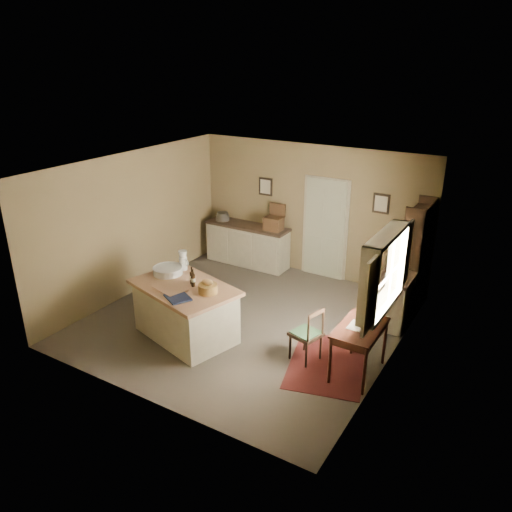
{
  "coord_description": "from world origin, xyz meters",
  "views": [
    {
      "loc": [
        4.1,
        -6.44,
        4.31
      ],
      "look_at": [
        0.07,
        0.24,
        1.15
      ],
      "focal_mm": 35.0,
      "sensor_mm": 36.0,
      "label": 1
    }
  ],
  "objects_px": {
    "shelving_unit": "(419,257)",
    "sideboard": "(248,243)",
    "writing_desk": "(360,333)",
    "desk_chair": "(306,334)",
    "work_island": "(185,310)",
    "right_cabinet": "(395,297)"
  },
  "relations": [
    {
      "from": "writing_desk",
      "to": "right_cabinet",
      "type": "xyz_separation_m",
      "value": [
        -0.0,
        1.78,
        -0.21
      ]
    },
    {
      "from": "work_island",
      "to": "sideboard",
      "type": "height_order",
      "value": "work_island"
    },
    {
      "from": "sideboard",
      "to": "right_cabinet",
      "type": "xyz_separation_m",
      "value": [
        3.53,
        -0.89,
        -0.02
      ]
    },
    {
      "from": "desk_chair",
      "to": "right_cabinet",
      "type": "relative_size",
      "value": 0.87
    },
    {
      "from": "sideboard",
      "to": "desk_chair",
      "type": "distance_m",
      "value": 3.86
    },
    {
      "from": "sideboard",
      "to": "writing_desk",
      "type": "distance_m",
      "value": 4.42
    },
    {
      "from": "work_island",
      "to": "shelving_unit",
      "type": "bearing_deg",
      "value": 60.41
    },
    {
      "from": "sideboard",
      "to": "shelving_unit",
      "type": "xyz_separation_m",
      "value": [
        3.68,
        -0.2,
        0.51
      ]
    },
    {
      "from": "desk_chair",
      "to": "sideboard",
      "type": "bearing_deg",
      "value": 150.7
    },
    {
      "from": "right_cabinet",
      "to": "sideboard",
      "type": "bearing_deg",
      "value": 165.92
    },
    {
      "from": "writing_desk",
      "to": "shelving_unit",
      "type": "xyz_separation_m",
      "value": [
        0.15,
        2.46,
        0.32
      ]
    },
    {
      "from": "right_cabinet",
      "to": "work_island",
      "type": "bearing_deg",
      "value": -141.11
    },
    {
      "from": "desk_chair",
      "to": "work_island",
      "type": "bearing_deg",
      "value": -153.01
    },
    {
      "from": "sideboard",
      "to": "right_cabinet",
      "type": "height_order",
      "value": "sideboard"
    },
    {
      "from": "shelving_unit",
      "to": "sideboard",
      "type": "bearing_deg",
      "value": 176.89
    },
    {
      "from": "shelving_unit",
      "to": "work_island",
      "type": "bearing_deg",
      "value": -135.03
    },
    {
      "from": "writing_desk",
      "to": "sideboard",
      "type": "bearing_deg",
      "value": 142.99
    },
    {
      "from": "desk_chair",
      "to": "right_cabinet",
      "type": "bearing_deg",
      "value": 82.15
    },
    {
      "from": "writing_desk",
      "to": "shelving_unit",
      "type": "bearing_deg",
      "value": 86.46
    },
    {
      "from": "work_island",
      "to": "shelving_unit",
      "type": "relative_size",
      "value": 0.96
    },
    {
      "from": "sideboard",
      "to": "desk_chair",
      "type": "relative_size",
      "value": 2.18
    },
    {
      "from": "work_island",
      "to": "right_cabinet",
      "type": "height_order",
      "value": "work_island"
    }
  ]
}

